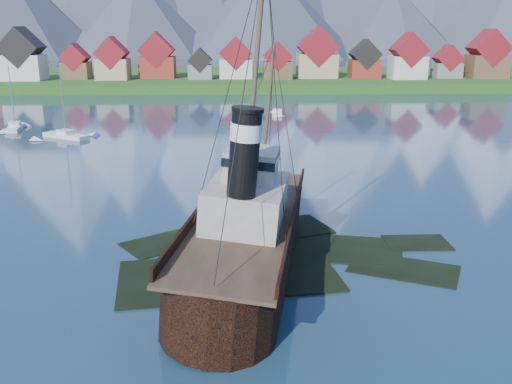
{
  "coord_description": "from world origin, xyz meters",
  "views": [
    {
      "loc": [
        -2.29,
        -45.56,
        19.99
      ],
      "look_at": [
        -0.43,
        6.0,
        5.0
      ],
      "focal_mm": 40.0,
      "sensor_mm": 36.0,
      "label": 1
    }
  ],
  "objects_px": {
    "sailboat_c": "(66,136)",
    "sailboat_e": "(277,113)",
    "tugboat_wreck": "(243,227)",
    "sailboat_b": "(15,128)"
  },
  "relations": [
    {
      "from": "sailboat_c",
      "to": "sailboat_e",
      "type": "height_order",
      "value": "sailboat_c"
    },
    {
      "from": "sailboat_e",
      "to": "tugboat_wreck",
      "type": "bearing_deg",
      "value": -92.04
    },
    {
      "from": "sailboat_c",
      "to": "sailboat_e",
      "type": "bearing_deg",
      "value": -23.21
    },
    {
      "from": "sailboat_e",
      "to": "sailboat_c",
      "type": "bearing_deg",
      "value": -141.76
    },
    {
      "from": "tugboat_wreck",
      "to": "sailboat_e",
      "type": "distance_m",
      "value": 88.74
    },
    {
      "from": "tugboat_wreck",
      "to": "sailboat_c",
      "type": "distance_m",
      "value": 68.08
    },
    {
      "from": "sailboat_c",
      "to": "sailboat_e",
      "type": "distance_m",
      "value": 50.37
    },
    {
      "from": "sailboat_b",
      "to": "sailboat_c",
      "type": "height_order",
      "value": "sailboat_b"
    },
    {
      "from": "sailboat_b",
      "to": "sailboat_c",
      "type": "xyz_separation_m",
      "value": [
        12.74,
        -9.45,
        -0.03
      ]
    },
    {
      "from": "sailboat_c",
      "to": "tugboat_wreck",
      "type": "bearing_deg",
      "value": -119.1
    }
  ]
}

